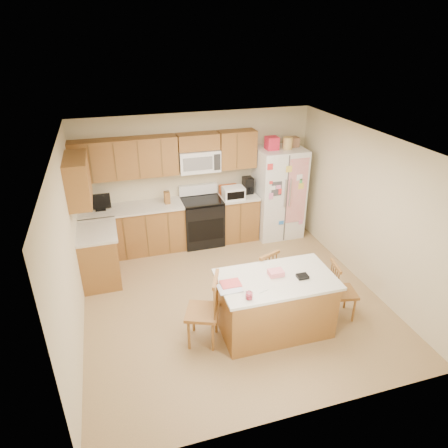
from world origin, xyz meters
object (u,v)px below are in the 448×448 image
object	(u,v)px
island	(275,304)
windsor_chair_back	(262,277)
refrigerator	(279,192)
windsor_chair_right	(341,292)
windsor_chair_left	(204,312)
stove	(202,220)

from	to	relation	value
island	windsor_chair_back	world-z (taller)	island
refrigerator	island	bearing A→B (deg)	-114.11
refrigerator	island	xyz separation A→B (m)	(-1.22, -2.73, -0.49)
island	windsor_chair_back	xyz separation A→B (m)	(0.07, 0.65, 0.00)
windsor_chair_right	refrigerator	bearing A→B (deg)	86.21
windsor_chair_left	refrigerator	bearing A→B (deg)	50.46
island	windsor_chair_back	size ratio (longest dim) A/B	1.76
stove	windsor_chair_right	bearing A→B (deg)	-63.55
island	windsor_chair_right	size ratio (longest dim) A/B	1.81
windsor_chair_left	windsor_chair_back	bearing A→B (deg)	29.69
stove	windsor_chair_left	distance (m)	2.82
stove	windsor_chair_right	world-z (taller)	stove
windsor_chair_back	windsor_chair_right	size ratio (longest dim) A/B	1.03
windsor_chair_back	island	bearing A→B (deg)	-96.01
stove	island	bearing A→B (deg)	-82.86
island	refrigerator	bearing A→B (deg)	65.89
windsor_chair_left	windsor_chair_right	xyz separation A→B (m)	(2.03, -0.05, -0.07)
refrigerator	stove	bearing A→B (deg)	177.70
windsor_chair_back	windsor_chair_right	xyz separation A→B (m)	(0.97, -0.66, -0.01)
island	windsor_chair_right	xyz separation A→B (m)	(1.04, -0.00, -0.01)
windsor_chair_left	windsor_chair_right	world-z (taller)	windsor_chair_left
island	windsor_chair_right	world-z (taller)	island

